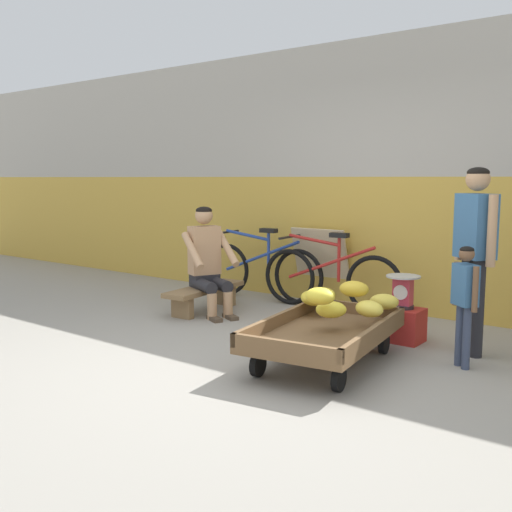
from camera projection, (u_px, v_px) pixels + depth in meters
ground_plane at (241, 367)px, 4.59m from camera, size 80.00×80.00×0.00m
back_wall at (393, 176)px, 6.47m from camera, size 16.00×0.30×2.94m
banana_cart at (325, 334)px, 4.62m from camera, size 1.03×1.54×0.36m
banana_pile at (342, 300)px, 4.84m from camera, size 0.88×0.93×0.27m
low_bench at (205, 293)px, 6.48m from camera, size 0.40×1.12×0.27m
vendor_seated at (208, 261)px, 6.36m from camera, size 0.74×0.63×1.14m
plastic_crate at (402, 325)px, 5.29m from camera, size 0.36×0.28×0.30m
weighing_scale at (403, 291)px, 5.25m from camera, size 0.30×0.30×0.29m
bicycle_near_left at (261, 270)px, 7.11m from camera, size 1.66×0.48×0.86m
bicycle_far_left at (330, 278)px, 6.54m from camera, size 1.66×0.48×0.86m
sign_board at (322, 265)px, 6.94m from camera, size 0.70×0.27×0.87m
customer_adult at (475, 240)px, 4.80m from camera, size 0.40×0.36×1.53m
customer_child at (465, 293)px, 4.50m from camera, size 0.24×0.22×0.94m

